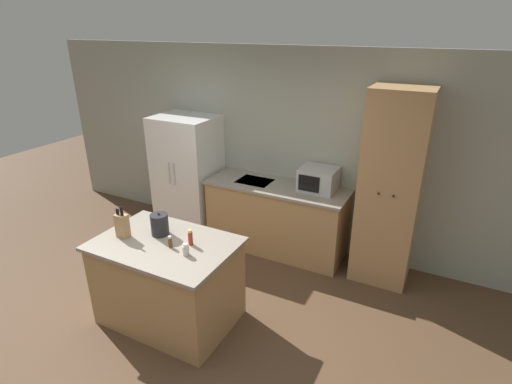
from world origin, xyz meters
TOP-DOWN VIEW (x-y plane):
  - ground_plane at (0.00, 0.00)m, footprint 14.00×14.00m
  - wall_back at (0.00, 2.33)m, footprint 7.20×0.06m
  - refrigerator at (-1.13, 1.96)m, footprint 0.84×0.70m
  - back_counter at (0.26, 1.99)m, footprint 1.85×0.67m
  - pantry_cabinet at (1.64, 2.01)m, footprint 0.64×0.61m
  - kitchen_island at (-0.13, 0.22)m, footprint 1.35×0.92m
  - microwave at (0.77, 2.08)m, footprint 0.44×0.40m
  - knife_block at (-0.56, 0.12)m, footprint 0.12×0.08m
  - spice_bottle_tall_dark at (-0.02, 0.17)m, footprint 0.04×0.04m
  - spice_bottle_short_red at (0.19, 0.13)m, footprint 0.06×0.06m
  - spice_bottle_amber_oil at (0.12, 0.30)m, footprint 0.04×0.04m
  - kettle at (-0.27, 0.33)m, footprint 0.17×0.17m
  - fire_extinguisher at (-1.78, 2.04)m, footprint 0.14×0.14m

SIDE VIEW (x-z plane):
  - ground_plane at x=0.00m, z-range 0.00..0.00m
  - fire_extinguisher at x=-1.78m, z-range -0.03..0.45m
  - kitchen_island at x=-0.13m, z-range 0.00..0.90m
  - back_counter at x=0.26m, z-range 0.00..0.93m
  - refrigerator at x=-1.13m, z-range 0.00..1.68m
  - spice_bottle_short_red at x=0.19m, z-range 0.89..1.01m
  - spice_bottle_tall_dark at x=-0.02m, z-range 0.89..1.01m
  - spice_bottle_amber_oil at x=0.12m, z-range 0.89..1.05m
  - kettle at x=-0.27m, z-range 0.88..1.12m
  - knife_block at x=-0.56m, z-range 0.85..1.19m
  - microwave at x=0.77m, z-range 0.93..1.21m
  - pantry_cabinet at x=1.64m, z-range 0.00..2.25m
  - wall_back at x=0.00m, z-range 0.00..2.60m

